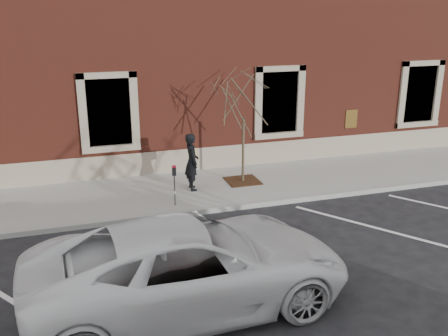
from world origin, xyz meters
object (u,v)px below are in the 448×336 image
object	(u,v)px
parking_meter	(174,178)
white_truck	(190,265)
sapling	(244,99)
man	(192,162)

from	to	relation	value
parking_meter	white_truck	distance (m)	4.94
white_truck	parking_meter	bearing A→B (deg)	-11.25
sapling	man	bearing A→B (deg)	-172.57
man	parking_meter	world-z (taller)	man
man	sapling	world-z (taller)	sapling
parking_meter	sapling	world-z (taller)	sapling
sapling	white_truck	distance (m)	7.39
sapling	white_truck	xyz separation A→B (m)	(-3.33, -6.27, -2.02)
parking_meter	sapling	bearing A→B (deg)	48.25
parking_meter	white_truck	xyz separation A→B (m)	(-0.74, -4.88, -0.11)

